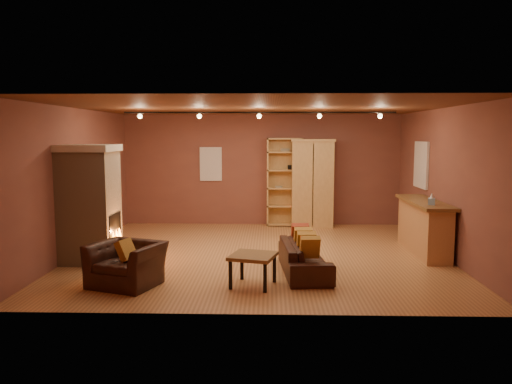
{
  "coord_description": "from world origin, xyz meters",
  "views": [
    {
      "loc": [
        0.21,
        -9.43,
        2.3
      ],
      "look_at": [
        -0.06,
        0.2,
        1.19
      ],
      "focal_mm": 35.0,
      "sensor_mm": 36.0,
      "label": 1
    }
  ],
  "objects_px": {
    "bookcase": "(285,181)",
    "armoire": "(312,183)",
    "bar_counter": "(424,226)",
    "loveseat": "(304,252)",
    "armchair": "(126,257)",
    "coffee_table": "(253,259)",
    "fireplace": "(90,204)"
  },
  "relations": [
    {
      "from": "armoire",
      "to": "bar_counter",
      "type": "distance_m",
      "value": 3.44
    },
    {
      "from": "bar_counter",
      "to": "coffee_table",
      "type": "distance_m",
      "value": 3.93
    },
    {
      "from": "fireplace",
      "to": "armoire",
      "type": "xyz_separation_m",
      "value": [
        4.3,
        3.57,
        0.04
      ]
    },
    {
      "from": "armoire",
      "to": "armchair",
      "type": "xyz_separation_m",
      "value": [
        -3.25,
        -5.01,
        -0.66
      ]
    },
    {
      "from": "armoire",
      "to": "loveseat",
      "type": "xyz_separation_m",
      "value": [
        -0.47,
        -4.28,
        -0.74
      ]
    },
    {
      "from": "bookcase",
      "to": "armchair",
      "type": "height_order",
      "value": "bookcase"
    },
    {
      "from": "fireplace",
      "to": "loveseat",
      "type": "relative_size",
      "value": 1.17
    },
    {
      "from": "armoire",
      "to": "loveseat",
      "type": "height_order",
      "value": "armoire"
    },
    {
      "from": "loveseat",
      "to": "armchair",
      "type": "height_order",
      "value": "armchair"
    },
    {
      "from": "armoire",
      "to": "coffee_table",
      "type": "xyz_separation_m",
      "value": [
        -1.31,
        -4.99,
        -0.68
      ]
    },
    {
      "from": "bookcase",
      "to": "armoire",
      "type": "bearing_deg",
      "value": -13.38
    },
    {
      "from": "fireplace",
      "to": "armchair",
      "type": "relative_size",
      "value": 1.82
    },
    {
      "from": "fireplace",
      "to": "bar_counter",
      "type": "height_order",
      "value": "fireplace"
    },
    {
      "from": "bookcase",
      "to": "bar_counter",
      "type": "xyz_separation_m",
      "value": [
        2.62,
        -2.94,
        -0.6
      ]
    },
    {
      "from": "bar_counter",
      "to": "armchair",
      "type": "xyz_separation_m",
      "value": [
        -5.19,
        -2.24,
        -0.08
      ]
    },
    {
      "from": "armchair",
      "to": "loveseat",
      "type": "bearing_deg",
      "value": 34.35
    },
    {
      "from": "bookcase",
      "to": "coffee_table",
      "type": "xyz_separation_m",
      "value": [
        -0.63,
        -5.15,
        -0.71
      ]
    },
    {
      "from": "bookcase",
      "to": "loveseat",
      "type": "relative_size",
      "value": 1.22
    },
    {
      "from": "bookcase",
      "to": "armchair",
      "type": "relative_size",
      "value": 1.89
    },
    {
      "from": "bookcase",
      "to": "bar_counter",
      "type": "bearing_deg",
      "value": -48.32
    },
    {
      "from": "armoire",
      "to": "coffee_table",
      "type": "height_order",
      "value": "armoire"
    },
    {
      "from": "bookcase",
      "to": "coffee_table",
      "type": "relative_size",
      "value": 2.8
    },
    {
      "from": "bookcase",
      "to": "armoire",
      "type": "distance_m",
      "value": 0.69
    },
    {
      "from": "fireplace",
      "to": "armoire",
      "type": "bearing_deg",
      "value": 39.71
    },
    {
      "from": "armoire",
      "to": "armchair",
      "type": "distance_m",
      "value": 6.01
    },
    {
      "from": "bar_counter",
      "to": "loveseat",
      "type": "bearing_deg",
      "value": -148.15
    },
    {
      "from": "fireplace",
      "to": "bookcase",
      "type": "xyz_separation_m",
      "value": [
        3.63,
        3.73,
        0.06
      ]
    },
    {
      "from": "armoire",
      "to": "bar_counter",
      "type": "bearing_deg",
      "value": -55.07
    },
    {
      "from": "bar_counter",
      "to": "armchair",
      "type": "height_order",
      "value": "bar_counter"
    },
    {
      "from": "loveseat",
      "to": "armchair",
      "type": "bearing_deg",
      "value": 100.28
    },
    {
      "from": "armoire",
      "to": "loveseat",
      "type": "distance_m",
      "value": 4.36
    },
    {
      "from": "bar_counter",
      "to": "loveseat",
      "type": "distance_m",
      "value": 2.85
    }
  ]
}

